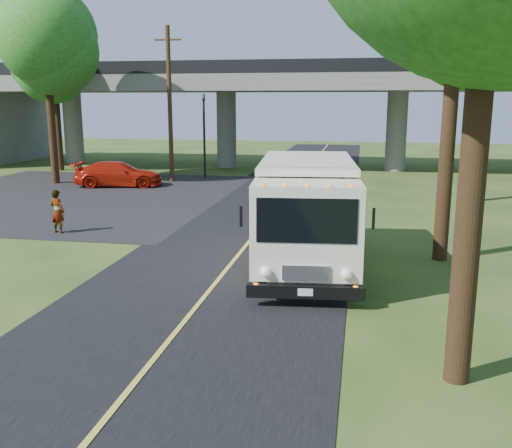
% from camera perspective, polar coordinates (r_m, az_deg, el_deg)
% --- Properties ---
extents(ground, '(120.00, 120.00, 0.00)m').
position_cam_1_polar(ground, '(10.61, -11.63, -14.94)').
color(ground, '#284117').
rests_on(ground, ground).
extents(road, '(7.00, 90.00, 0.02)m').
position_cam_1_polar(road, '(19.66, -0.72, -1.85)').
color(road, black).
rests_on(road, ground).
extents(parking_lot, '(16.00, 18.00, 0.01)m').
position_cam_1_polar(parking_lot, '(30.86, -18.15, 2.72)').
color(parking_lot, black).
rests_on(parking_lot, ground).
extents(lane_line, '(0.12, 90.00, 0.01)m').
position_cam_1_polar(lane_line, '(19.66, -0.72, -1.79)').
color(lane_line, gold).
rests_on(lane_line, road).
extents(overpass, '(54.00, 10.00, 7.30)m').
position_cam_1_polar(overpass, '(40.87, 5.39, 11.88)').
color(overpass, slate).
rests_on(overpass, ground).
extents(traffic_signal, '(0.18, 0.22, 5.20)m').
position_cam_1_polar(traffic_signal, '(36.07, -5.22, 9.68)').
color(traffic_signal, black).
rests_on(traffic_signal, ground).
extents(utility_pole, '(1.60, 0.26, 9.00)m').
position_cam_1_polar(utility_pole, '(34.57, -8.62, 11.79)').
color(utility_pole, '#472D19').
rests_on(utility_pole, ground).
extents(tree_right_far, '(5.77, 5.67, 10.99)m').
position_cam_1_polar(tree_right_far, '(29.27, 22.41, 18.26)').
color(tree_right_far, '#382314').
rests_on(tree_right_far, ground).
extents(tree_left_lot, '(5.60, 5.50, 10.50)m').
position_cam_1_polar(tree_left_lot, '(35.34, -20.13, 16.59)').
color(tree_left_lot, '#382314').
rests_on(tree_left_lot, ground).
extents(tree_left_far, '(5.26, 5.16, 9.89)m').
position_cam_1_polar(tree_left_far, '(41.98, -19.48, 15.22)').
color(tree_left_far, '#382314').
rests_on(tree_left_far, ground).
extents(step_van, '(3.41, 7.60, 3.10)m').
position_cam_1_polar(step_van, '(16.63, 5.06, 1.40)').
color(step_van, silver).
rests_on(step_van, ground).
extents(red_sedan, '(5.19, 2.99, 1.42)m').
position_cam_1_polar(red_sedan, '(33.36, -13.58, 4.88)').
color(red_sedan, '#B91D0B').
rests_on(red_sedan, ground).
extents(pedestrian, '(0.67, 0.52, 1.63)m').
position_cam_1_polar(pedestrian, '(22.12, -19.24, 1.18)').
color(pedestrian, gray).
rests_on(pedestrian, ground).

